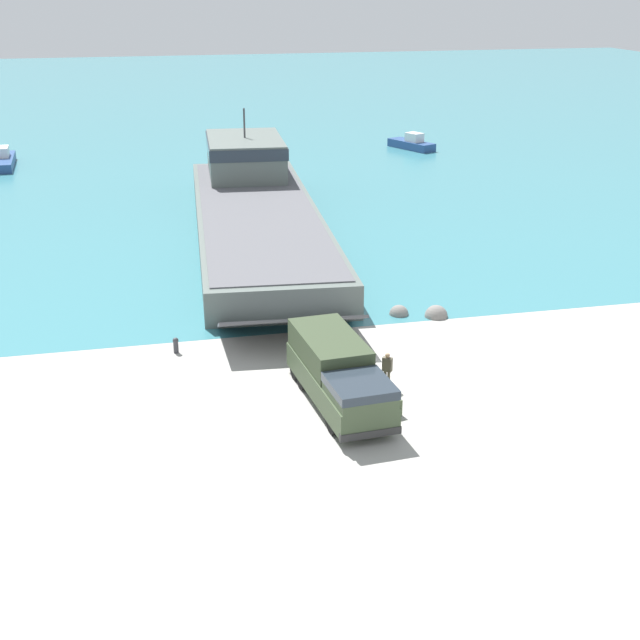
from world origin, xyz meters
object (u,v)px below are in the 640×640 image
moored_boat_a (412,143)px  mooring_bollard (176,345)px  landing_craft (254,202)px  military_truck (339,373)px  soldier_on_ramp (387,368)px  cargo_crate (390,406)px

moored_boat_a → mooring_bollard: size_ratio=7.49×
landing_craft → mooring_bollard: size_ratio=49.37×
military_truck → landing_craft: bearing=173.4°
soldier_on_ramp → cargo_crate: bearing=26.0°
soldier_on_ramp → cargo_crate: soldier_on_ramp is taller
soldier_on_ramp → cargo_crate: size_ratio=1.95×
soldier_on_ramp → cargo_crate: (-0.64, -2.53, -0.63)m
landing_craft → soldier_on_ramp: bearing=-82.7°
landing_craft → cargo_crate: size_ratio=45.46×
military_truck → soldier_on_ramp: size_ratio=4.79×
military_truck → soldier_on_ramp: bearing=107.7°
landing_craft → cargo_crate: 32.21m
military_truck → cargo_crate: military_truck is taller
moored_boat_a → cargo_crate: bearing=-133.5°
cargo_crate → landing_craft: bearing=91.4°
cargo_crate → moored_boat_a: bearing=70.7°
military_truck → moored_boat_a: bearing=154.1°
military_truck → moored_boat_a: (23.03, 58.70, -0.85)m
moored_boat_a → military_truck: bearing=-135.6°
soldier_on_ramp → moored_boat_a: size_ratio=0.28×
mooring_bollard → cargo_crate: mooring_bollard is taller
landing_craft → mooring_bollard: (-7.73, -23.35, -1.37)m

